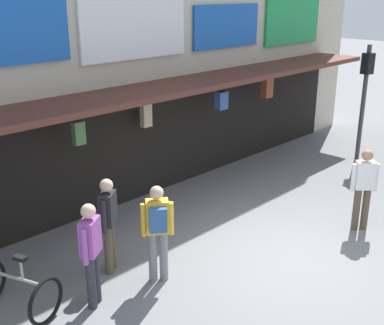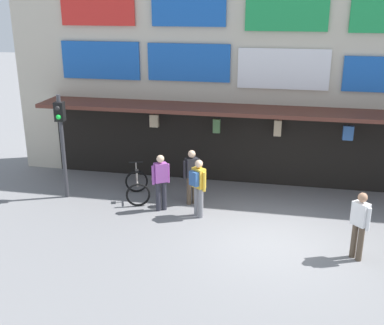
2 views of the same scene
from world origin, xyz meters
name	(u,v)px [view 1 (image 1 of 2)]	position (x,y,z in m)	size (l,w,h in m)	color
ground_plane	(283,257)	(0.00, 0.00, 0.00)	(80.00, 80.00, 0.00)	slate
shopfront	(117,20)	(0.00, 4.57, 3.96)	(18.00, 2.60, 8.00)	beige
traffic_light_far	(365,84)	(6.10, 1.64, 2.14)	(0.32, 0.35, 3.20)	#38383D
bicycle_parked	(16,290)	(-4.13, 1.92, 0.39)	(1.08, 1.34, 1.05)	black
pedestrian_in_green	(91,249)	(-3.20, 1.27, 0.95)	(0.46, 0.38, 1.68)	#2D2D38
pedestrian_in_blue	(108,220)	(-2.43, 1.88, 0.95)	(0.45, 0.39, 1.68)	brown
pedestrian_in_black	(158,227)	(-2.08, 1.05, 0.98)	(0.48, 0.47, 1.68)	gray
pedestrian_in_yellow	(364,185)	(2.00, -0.46, 0.95)	(0.41, 0.41, 1.68)	brown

